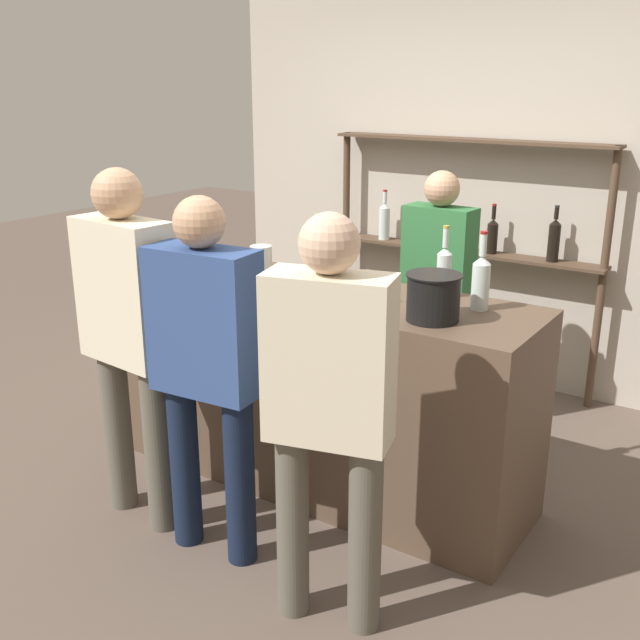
# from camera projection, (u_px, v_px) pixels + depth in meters

# --- Properties ---
(ground_plane) EXTENTS (16.00, 16.00, 0.00)m
(ground_plane) POSITION_uv_depth(u_px,v_px,m) (320.00, 479.00, 4.02)
(ground_plane) COLOR brown
(bar_counter) EXTENTS (2.20, 0.67, 1.06)m
(bar_counter) POSITION_uv_depth(u_px,v_px,m) (320.00, 388.00, 3.85)
(bar_counter) COLOR brown
(bar_counter) RESTS_ON ground_plane
(back_wall) EXTENTS (3.80, 0.12, 2.80)m
(back_wall) POSITION_uv_depth(u_px,v_px,m) (477.00, 177.00, 5.11)
(back_wall) COLOR #B2A899
(back_wall) RESTS_ON ground_plane
(back_shelf) EXTENTS (1.93, 0.18, 1.67)m
(back_shelf) POSITION_uv_depth(u_px,v_px,m) (464.00, 224.00, 5.06)
(back_shelf) COLOR #4C3828
(back_shelf) RESTS_ON ground_plane
(counter_bottle_0) EXTENTS (0.07, 0.07, 0.35)m
(counter_bottle_0) POSITION_uv_depth(u_px,v_px,m) (317.00, 257.00, 3.77)
(counter_bottle_0) COLOR silver
(counter_bottle_0) RESTS_ON bar_counter
(counter_bottle_1) EXTENTS (0.07, 0.07, 0.34)m
(counter_bottle_1) POSITION_uv_depth(u_px,v_px,m) (444.00, 270.00, 3.52)
(counter_bottle_1) COLOR silver
(counter_bottle_1) RESTS_ON bar_counter
(counter_bottle_2) EXTENTS (0.08, 0.08, 0.32)m
(counter_bottle_2) POSITION_uv_depth(u_px,v_px,m) (336.00, 281.00, 3.34)
(counter_bottle_2) COLOR #0F1956
(counter_bottle_2) RESTS_ON bar_counter
(counter_bottle_3) EXTENTS (0.08, 0.08, 0.34)m
(counter_bottle_3) POSITION_uv_depth(u_px,v_px,m) (208.00, 247.00, 3.99)
(counter_bottle_3) COLOR black
(counter_bottle_3) RESTS_ON bar_counter
(counter_bottle_4) EXTENTS (0.08, 0.08, 0.36)m
(counter_bottle_4) POSITION_uv_depth(u_px,v_px,m) (481.00, 281.00, 3.33)
(counter_bottle_4) COLOR silver
(counter_bottle_4) RESTS_ON bar_counter
(ice_bucket) EXTENTS (0.24, 0.24, 0.20)m
(ice_bucket) POSITION_uv_depth(u_px,v_px,m) (433.00, 297.00, 3.19)
(ice_bucket) COLOR black
(ice_bucket) RESTS_ON bar_counter
(cork_jar) EXTENTS (0.12, 0.12, 0.15)m
(cork_jar) POSITION_uv_depth(u_px,v_px,m) (261.00, 260.00, 3.97)
(cork_jar) COLOR silver
(cork_jar) RESTS_ON bar_counter
(customer_right) EXTENTS (0.49, 0.31, 1.63)m
(customer_right) POSITION_uv_depth(u_px,v_px,m) (329.00, 399.00, 2.70)
(customer_right) COLOR #575347
(customer_right) RESTS_ON ground_plane
(server_behind_counter) EXTENTS (0.42, 0.20, 1.55)m
(server_behind_counter) POSITION_uv_depth(u_px,v_px,m) (437.00, 280.00, 4.40)
(server_behind_counter) COLOR black
(server_behind_counter) RESTS_ON ground_plane
(customer_left) EXTENTS (0.50, 0.25, 1.69)m
(customer_left) POSITION_uv_depth(u_px,v_px,m) (128.00, 325.00, 3.39)
(customer_left) COLOR #575347
(customer_left) RESTS_ON ground_plane
(customer_center) EXTENTS (0.49, 0.25, 1.62)m
(customer_center) POSITION_uv_depth(u_px,v_px,m) (206.00, 357.00, 3.14)
(customer_center) COLOR #121C33
(customer_center) RESTS_ON ground_plane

